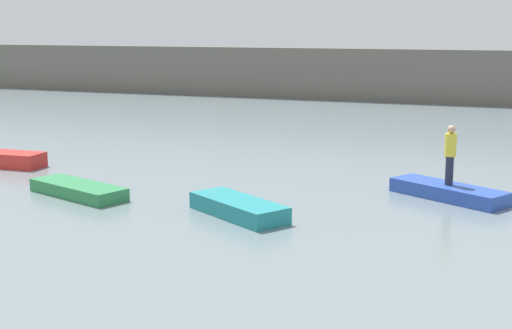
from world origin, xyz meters
TOP-DOWN VIEW (x-y plane):
  - embankment_wall at (0.00, 28.70)m, footprint 80.00×1.20m
  - rowboat_red at (0.41, 2.79)m, footprint 2.80×1.12m
  - rowboat_green at (5.29, 0.01)m, footprint 3.38×2.06m
  - rowboat_teal at (10.33, -0.38)m, footprint 3.05×2.45m
  - rowboat_blue at (15.07, 3.42)m, footprint 3.42×2.53m
  - person_yellow_shirt at (15.07, 3.42)m, footprint 0.32×0.32m

SIDE VIEW (x-z plane):
  - rowboat_green at x=5.29m, z-range 0.00..0.36m
  - rowboat_blue at x=15.07m, z-range 0.00..0.39m
  - rowboat_teal at x=10.33m, z-range 0.00..0.43m
  - rowboat_red at x=0.41m, z-range 0.00..0.51m
  - person_yellow_shirt at x=15.07m, z-range 0.48..2.15m
  - embankment_wall at x=0.00m, z-range 0.00..3.28m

